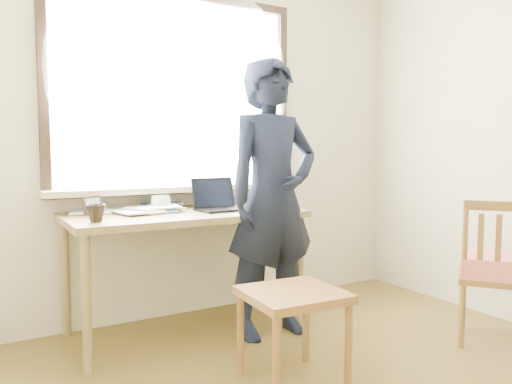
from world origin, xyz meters
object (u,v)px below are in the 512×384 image
desk (185,224)px  mug_white (161,203)px  laptop (218,203)px  work_chair (293,305)px  side_chair (495,268)px  person (273,198)px  mug_dark (96,213)px

desk → mug_white: (-0.11, 0.13, 0.13)m
laptop → work_chair: (-0.03, -0.93, -0.44)m
side_chair → person: bearing=142.8°
desk → mug_white: 0.22m
laptop → work_chair: size_ratio=0.65×
work_chair → person: size_ratio=0.28×
person → side_chair: bearing=-38.2°
laptop → mug_white: size_ratio=2.58×
laptop → person: size_ratio=0.18×
mug_white → laptop: bearing=-26.6°
mug_white → person: (0.59, -0.45, 0.04)m
desk → work_chair: bearing=-78.6°
laptop → person: (0.25, -0.28, 0.04)m
mug_dark → person: (1.08, -0.14, 0.04)m
desk → laptop: bearing=-8.7°
mug_white → work_chair: mug_white is taller
laptop → mug_dark: laptop is taller
work_chair → person: (0.28, 0.65, 0.48)m
laptop → side_chair: size_ratio=0.36×
laptop → mug_white: bearing=153.4°
side_chair → person: 1.44m
desk → work_chair: 1.03m
laptop → mug_dark: size_ratio=3.12×
desk → mug_white: size_ratio=11.76×
person → work_chair: bearing=-114.8°
work_chair → laptop: bearing=88.0°
mug_dark → person: size_ratio=0.06×
mug_white → person: person is taller
side_chair → mug_white: bearing=142.7°
work_chair → side_chair: size_ratio=0.55×
desk → person: (0.48, -0.32, 0.17)m
person → mug_white: bearing=141.5°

